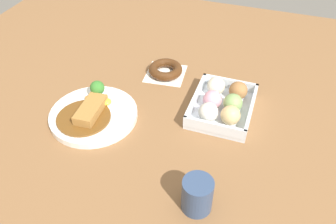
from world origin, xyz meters
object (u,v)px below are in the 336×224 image
donut_box (223,104)px  chocolate_ring_donut (166,70)px  coffee_mug (197,195)px  curry_plate (93,113)px

donut_box → chocolate_ring_donut: size_ratio=1.55×
chocolate_ring_donut → coffee_mug: size_ratio=1.65×
donut_box → chocolate_ring_donut: 0.24m
donut_box → coffee_mug: bearing=2.8°
curry_plate → donut_box: size_ratio=1.16×
donut_box → coffee_mug: size_ratio=2.56×
curry_plate → chocolate_ring_donut: size_ratio=1.80×
curry_plate → donut_box: curry_plate is taller
coffee_mug → donut_box: bearing=-177.2°
donut_box → chocolate_ring_donut: donut_box is taller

